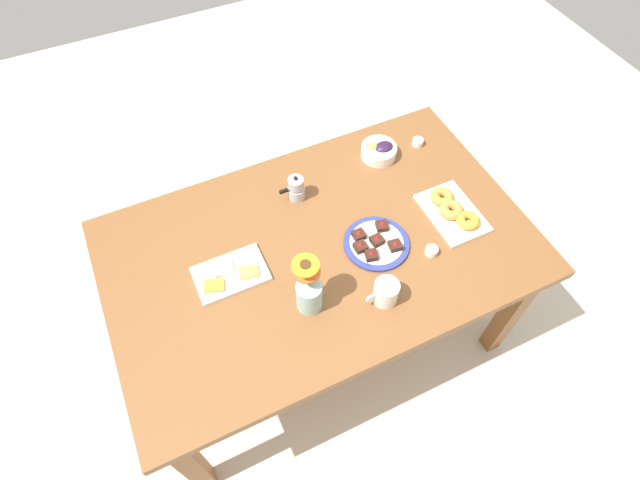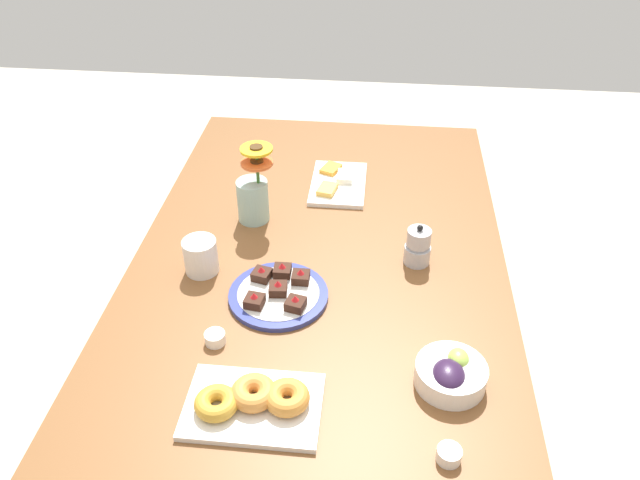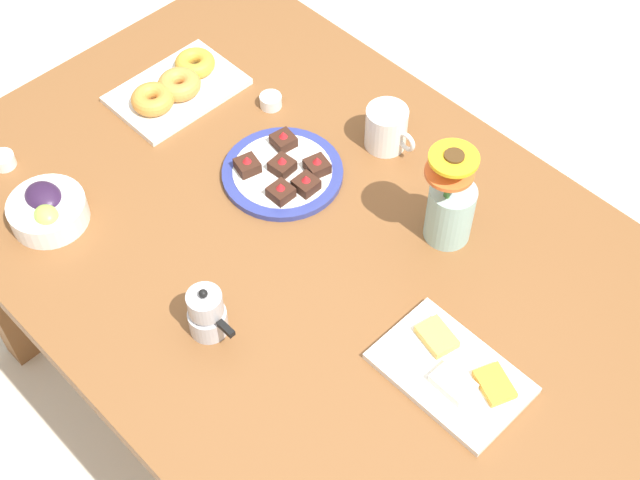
# 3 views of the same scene
# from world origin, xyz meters

# --- Properties ---
(ground_plane) EXTENTS (6.00, 6.00, 0.00)m
(ground_plane) POSITION_xyz_m (0.00, 0.00, 0.00)
(ground_plane) COLOR beige
(dining_table) EXTENTS (1.60, 1.00, 0.74)m
(dining_table) POSITION_xyz_m (0.00, 0.00, 0.65)
(dining_table) COLOR brown
(dining_table) RESTS_ON ground_plane
(coffee_mug) EXTENTS (0.12, 0.09, 0.09)m
(coffee_mug) POSITION_xyz_m (-0.11, 0.30, 0.79)
(coffee_mug) COLOR white
(coffee_mug) RESTS_ON dining_table
(grape_bowl) EXTENTS (0.15, 0.15, 0.07)m
(grape_bowl) POSITION_xyz_m (-0.43, -0.32, 0.77)
(grape_bowl) COLOR white
(grape_bowl) RESTS_ON dining_table
(cheese_platter) EXTENTS (0.26, 0.17, 0.03)m
(cheese_platter) POSITION_xyz_m (0.35, -0.02, 0.75)
(cheese_platter) COLOR white
(cheese_platter) RESTS_ON dining_table
(croissant_platter) EXTENTS (0.19, 0.28, 0.05)m
(croissant_platter) POSITION_xyz_m (-0.54, 0.08, 0.76)
(croissant_platter) COLOR white
(croissant_platter) RESTS_ON dining_table
(jam_cup_honey) EXTENTS (0.05, 0.05, 0.03)m
(jam_cup_honey) POSITION_xyz_m (-0.36, 0.20, 0.76)
(jam_cup_honey) COLOR white
(jam_cup_honey) RESTS_ON dining_table
(jam_cup_berry) EXTENTS (0.05, 0.05, 0.03)m
(jam_cup_berry) POSITION_xyz_m (-0.62, -0.31, 0.76)
(jam_cup_berry) COLOR white
(jam_cup_berry) RESTS_ON dining_table
(dessert_plate) EXTENTS (0.25, 0.25, 0.05)m
(dessert_plate) POSITION_xyz_m (-0.19, 0.08, 0.75)
(dessert_plate) COLOR navy
(dessert_plate) RESTS_ON dining_table
(flower_vase) EXTENTS (0.09, 0.11, 0.24)m
(flower_vase) POSITION_xyz_m (0.14, 0.21, 0.82)
(flower_vase) COLOR #99C1B7
(flower_vase) RESTS_ON dining_table
(moka_pot) EXTENTS (0.11, 0.07, 0.12)m
(moka_pot) POSITION_xyz_m (-0.02, -0.26, 0.79)
(moka_pot) COLOR #B7B7BC
(moka_pot) RESTS_ON dining_table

